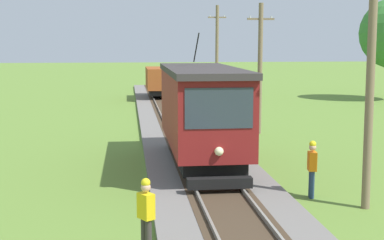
% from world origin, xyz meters
% --- Properties ---
extents(red_tram, '(2.60, 8.54, 4.79)m').
position_xyz_m(red_tram, '(0.00, 21.31, 2.19)').
color(red_tram, maroon).
rests_on(red_tram, rail_right).
extents(freight_car, '(2.40, 5.20, 2.31)m').
position_xyz_m(freight_car, '(0.00, 46.64, 1.56)').
color(freight_car, '#93471E').
rests_on(freight_car, rail_right).
extents(utility_pole_near_tram, '(1.40, 0.34, 7.50)m').
position_xyz_m(utility_pole_near_tram, '(4.03, 15.74, 3.85)').
color(utility_pole_near_tram, '#7A664C').
rests_on(utility_pole_near_tram, ground).
extents(utility_pole_mid, '(1.40, 0.30, 6.71)m').
position_xyz_m(utility_pole_mid, '(4.03, 28.77, 3.45)').
color(utility_pole_mid, '#7A664C').
rests_on(utility_pole_mid, ground).
extents(utility_pole_far, '(1.40, 0.43, 7.49)m').
position_xyz_m(utility_pole_far, '(4.03, 42.62, 3.84)').
color(utility_pole_far, '#7A664C').
rests_on(utility_pole_far, ground).
extents(track_worker, '(0.41, 0.45, 1.78)m').
position_xyz_m(track_worker, '(-2.37, 12.87, 0.98)').
color(track_worker, '#38332D').
rests_on(track_worker, ground).
extents(second_worker, '(0.29, 0.41, 1.78)m').
position_xyz_m(second_worker, '(2.83, 16.93, 0.98)').
color(second_worker, navy).
rests_on(second_worker, ground).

